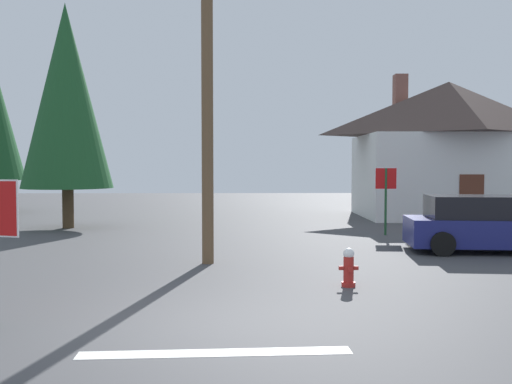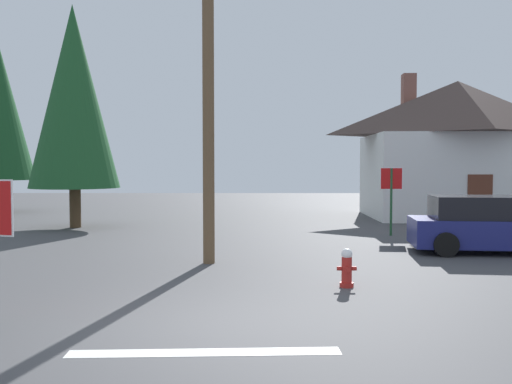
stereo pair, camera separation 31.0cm
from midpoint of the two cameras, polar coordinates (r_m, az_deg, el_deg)
name	(u,v)px [view 1 (the left image)]	position (r m, az deg, el deg)	size (l,w,h in m)	color
ground_plane	(214,329)	(8.48, -5.40, -13.75)	(80.00, 80.00, 0.10)	#424244
lane_stop_bar	(215,353)	(7.31, -5.44, -16.02)	(3.44, 0.30, 0.01)	silver
fire_hydrant	(349,268)	(11.05, 8.63, -7.65)	(0.38, 0.32, 0.75)	#AD231E
utility_pole	(207,50)	(13.68, -5.68, 14.24)	(1.60, 0.28, 9.82)	brown
stop_sign_far	(386,187)	(19.33, 12.67, 0.51)	(0.74, 0.08, 2.29)	#1E4C28
house	(448,147)	(27.15, 18.68, 4.38)	(8.53, 6.20, 6.68)	silver
parked_car	(490,225)	(16.47, 22.25, -3.13)	(4.75, 2.40, 1.53)	navy
pine_tree_mid_left	(66,96)	(22.37, -19.18, 9.21)	(3.36, 3.36, 8.41)	#4C3823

